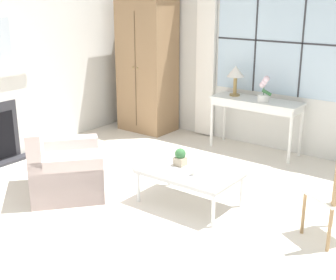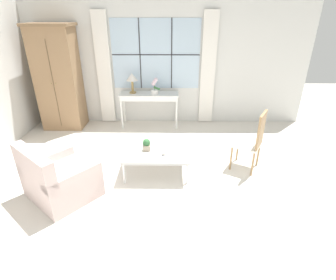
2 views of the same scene
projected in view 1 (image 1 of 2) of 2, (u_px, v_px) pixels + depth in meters
The scene contains 11 objects.
ground_plane at pixel (152, 219), 5.11m from camera, with size 14.00×14.00×0.00m, color silver.
wall_back_windowed at pixel (278, 59), 6.97m from camera, with size 7.20×0.14×2.80m.
wall_left at pixel (16, 60), 6.87m from camera, with size 0.06×7.20×2.80m, color silver.
armoire at pixel (147, 63), 8.02m from camera, with size 0.99×0.68×2.34m.
console_table at pixel (256, 105), 7.03m from camera, with size 1.39×0.47×0.82m.
table_lamp at pixel (236, 73), 7.14m from camera, with size 0.27×0.27×0.46m.
potted_orchid at pixel (264, 91), 6.83m from camera, with size 0.21×0.16×0.38m.
armchair_upholstered at pixel (63, 170), 5.70m from camera, with size 1.27×1.26×0.88m.
coffee_table at pixel (189, 173), 5.33m from camera, with size 1.13×0.71×0.43m.
potted_plant_small at pixel (180, 157), 5.42m from camera, with size 0.13×0.13×0.21m.
pillar_candle at pixel (194, 172), 5.14m from camera, with size 0.09×0.09×0.11m.
Camera 1 is at (2.92, -3.56, 2.39)m, focal length 50.00 mm.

